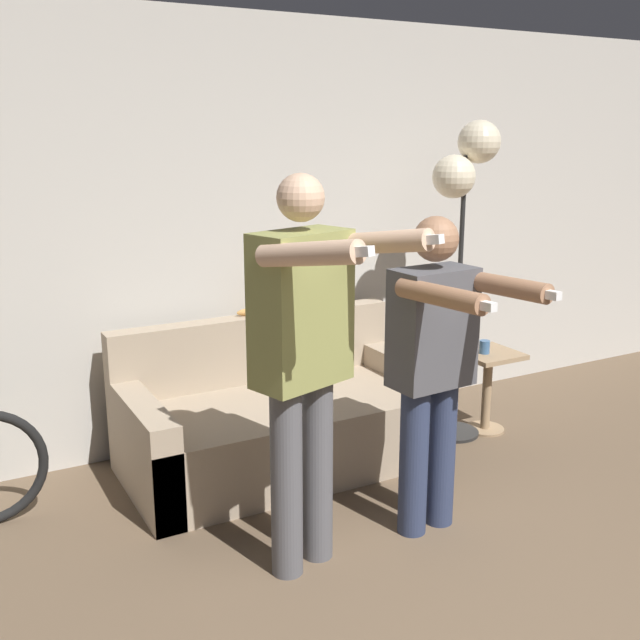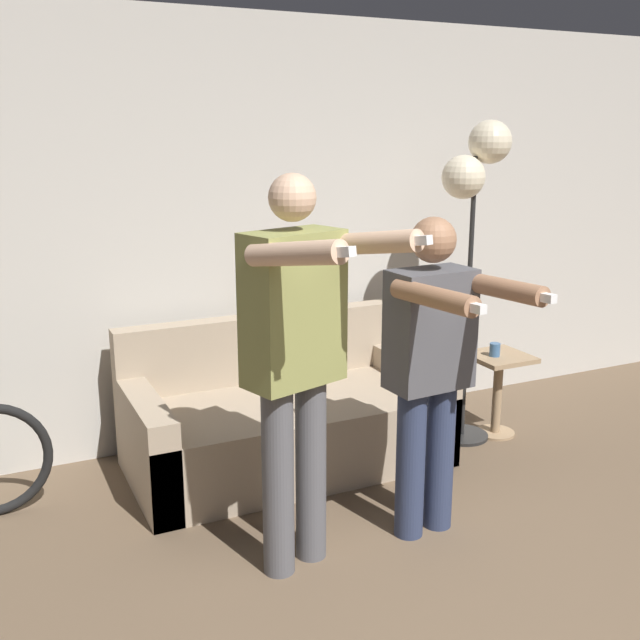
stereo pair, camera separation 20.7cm
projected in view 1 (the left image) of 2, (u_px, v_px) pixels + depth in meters
The scene contains 8 objects.
wall_back at pixel (277, 231), 4.73m from camera, with size 10.00×0.05×2.60m.
couch at pixel (280, 421), 4.39m from camera, with size 1.81×0.91×0.83m.
person_left at pixel (305, 351), 3.16m from camera, with size 0.62×0.76×1.76m.
person_right at pixel (435, 358), 3.50m from camera, with size 0.50×0.70×1.55m.
cat at pixel (274, 302), 4.58m from camera, with size 0.40×0.13×0.16m.
floor_lamp at pixel (465, 183), 4.49m from camera, with size 0.44×0.34×1.98m.
side_table at pixel (488, 376), 4.85m from camera, with size 0.36×0.36×0.54m.
cup at pixel (484, 347), 4.77m from camera, with size 0.07×0.07×0.08m.
Camera 1 is at (-2.03, -1.08, 1.93)m, focal length 42.00 mm.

